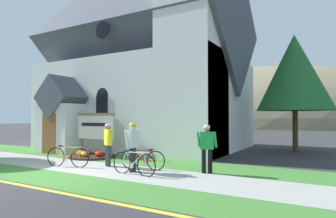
{
  "coord_description": "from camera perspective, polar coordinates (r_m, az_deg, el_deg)",
  "views": [
    {
      "loc": [
        8.02,
        -6.13,
        1.92
      ],
      "look_at": [
        2.14,
        4.05,
        2.23
      ],
      "focal_mm": 30.77,
      "sensor_mm": 36.0,
      "label": 1
    }
  ],
  "objects": [
    {
      "name": "ground",
      "position": [
        13.06,
        -8.41,
        -9.97
      ],
      "size": [
        140.0,
        140.0,
        0.0
      ],
      "primitive_type": "plane",
      "color": "#333335"
    },
    {
      "name": "sidewalk_slab",
      "position": [
        13.42,
        -23.29,
        -9.61
      ],
      "size": [
        32.0,
        2.27,
        0.01
      ],
      "primitive_type": "cube",
      "color": "#A8A59E",
      "rests_on": "ground"
    },
    {
      "name": "church_lawn",
      "position": [
        14.91,
        -16.07,
        -8.86
      ],
      "size": [
        24.0,
        2.34,
        0.01
      ],
      "primitive_type": "cube",
      "color": "#427F33",
      "rests_on": "ground"
    },
    {
      "name": "church_building",
      "position": [
        18.41,
        -3.92,
        7.93
      ],
      "size": [
        12.49,
        9.77,
        14.95
      ],
      "color": "white",
      "rests_on": "ground"
    },
    {
      "name": "church_sign",
      "position": [
        14.21,
        -14.17,
        -3.59
      ],
      "size": [
        2.22,
        0.22,
        2.09
      ],
      "color": "#7F6047",
      "rests_on": "ground"
    },
    {
      "name": "flower_bed",
      "position": [
        14.14,
        -14.91,
        -8.9
      ],
      "size": [
        2.16,
        2.16,
        0.34
      ],
      "color": "#382319",
      "rests_on": "ground"
    },
    {
      "name": "bicycle_blue",
      "position": [
        9.7,
        -6.85,
        -10.63
      ],
      "size": [
        1.78,
        0.12,
        0.81
      ],
      "color": "black",
      "rests_on": "ground"
    },
    {
      "name": "bicycle_silver",
      "position": [
        11.82,
        -19.28,
        -8.89
      ],
      "size": [
        1.69,
        0.56,
        0.84
      ],
      "color": "black",
      "rests_on": "ground"
    },
    {
      "name": "bicycle_white",
      "position": [
        10.7,
        -4.99,
        -9.88
      ],
      "size": [
        1.69,
        0.38,
        0.77
      ],
      "color": "black",
      "rests_on": "ground"
    },
    {
      "name": "cyclist_in_yellow_jersey",
      "position": [
        9.93,
        7.7,
        -7.06
      ],
      "size": [
        0.63,
        0.38,
        1.65
      ],
      "color": "black",
      "rests_on": "ground"
    },
    {
      "name": "cyclist_in_white_jersey",
      "position": [
        10.13,
        -7.01,
        -6.7
      ],
      "size": [
        0.28,
        0.75,
        1.71
      ],
      "color": "#2D2D33",
      "rests_on": "ground"
    },
    {
      "name": "cyclist_in_orange_jersey",
      "position": [
        11.42,
        -11.77,
        -6.25
      ],
      "size": [
        0.53,
        0.55,
        1.66
      ],
      "color": "#2D2D33",
      "rests_on": "ground"
    },
    {
      "name": "roadside_conifer",
      "position": [
        17.43,
        23.77,
        6.64
      ],
      "size": [
        4.06,
        4.06,
        6.48
      ],
      "color": "#4C3823",
      "rests_on": "ground"
    },
    {
      "name": "distant_hill",
      "position": [
        66.8,
        16.61,
        -3.12
      ],
      "size": [
        72.72,
        44.39,
        25.19
      ],
      "primitive_type": "ellipsoid",
      "color": "#847A5B",
      "rests_on": "ground"
    }
  ]
}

